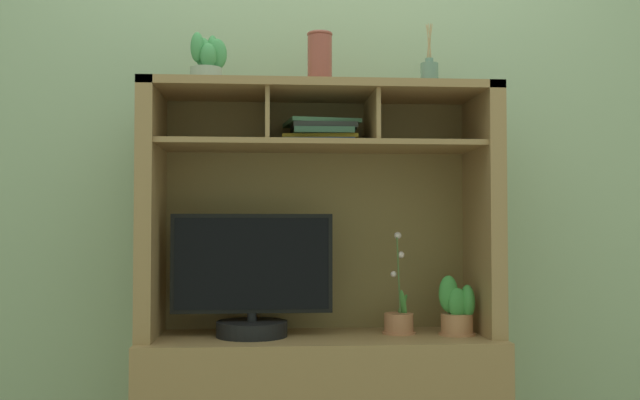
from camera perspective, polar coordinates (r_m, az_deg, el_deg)
name	(u,v)px	position (r m, az deg, el deg)	size (l,w,h in m)	color
back_wall	(315,107)	(3.06, -0.40, 7.32)	(6.00, 0.02, 2.80)	#98B08A
media_console	(320,354)	(2.78, -0.01, -12.04)	(1.31, 0.55, 1.43)	#9A764A
tv_monitor	(252,286)	(2.70, -5.39, -6.78)	(0.60, 0.26, 0.45)	black
potted_orchid	(399,320)	(2.79, 6.22, -9.40)	(0.13, 0.13, 0.39)	#B77350
potted_fern	(457,311)	(2.79, 10.77, -8.62)	(0.14, 0.14, 0.22)	#BA7A53
magazine_stack_left	(322,132)	(2.79, 0.14, 5.36)	(0.30, 0.27, 0.09)	#2B488A
diffuser_bottle	(429,76)	(2.87, 8.62, 9.67)	(0.07, 0.07, 0.26)	slate
potted_succulent	(207,61)	(2.77, -8.87, 10.76)	(0.15, 0.14, 0.19)	#94A290
ceramic_vase	(320,60)	(2.81, -0.02, 10.98)	(0.10, 0.10, 0.21)	brown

